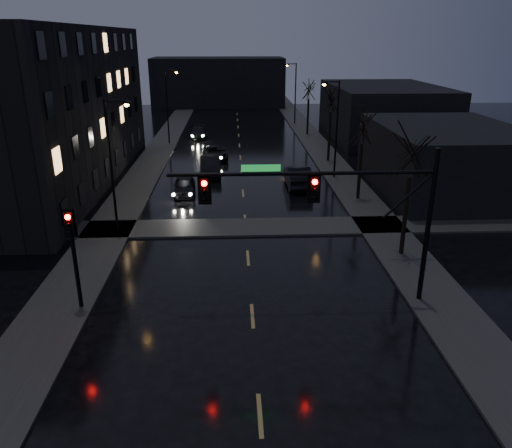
{
  "coord_description": "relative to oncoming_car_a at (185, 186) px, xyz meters",
  "views": [
    {
      "loc": [
        -0.71,
        -10.61,
        11.21
      ],
      "look_at": [
        0.28,
        10.69,
        3.2
      ],
      "focal_mm": 35.0,
      "sensor_mm": 36.0,
      "label": 1
    }
  ],
  "objects": [
    {
      "name": "far_block",
      "position": [
        1.42,
        52.08,
        3.33
      ],
      "size": [
        22.0,
        10.0,
        8.0
      ],
      "primitive_type": "cube",
      "color": "black",
      "rests_on": "ground"
    },
    {
      "name": "apartment_block",
      "position": [
        -12.08,
        4.08,
        5.33
      ],
      "size": [
        12.0,
        30.0,
        12.0
      ],
      "primitive_type": "cube",
      "color": "black",
      "rests_on": "ground"
    },
    {
      "name": "signal_mast",
      "position": [
        8.27,
        -16.92,
        4.2
      ],
      "size": [
        11.11,
        0.41,
        7.0
      ],
      "color": "black",
      "rests_on": "ground"
    },
    {
      "name": "sidewalk_right",
      "position": [
        12.92,
        9.08,
        -0.61
      ],
      "size": [
        3.0,
        140.0,
        0.12
      ],
      "primitive_type": "cube",
      "color": "#2D2D2B",
      "rests_on": "ground"
    },
    {
      "name": "commercial_right_near",
      "position": [
        19.92,
        0.08,
        1.83
      ],
      "size": [
        10.0,
        14.0,
        5.0
      ],
      "primitive_type": "cube",
      "color": "black",
      "rests_on": "ground"
    },
    {
      "name": "tree_near",
      "position": [
        12.82,
        -11.92,
        5.55
      ],
      "size": [
        3.52,
        3.52,
        8.08
      ],
      "color": "black",
      "rests_on": "ground"
    },
    {
      "name": "oncoming_car_d",
      "position": [
        -0.31,
        22.59,
        -0.01
      ],
      "size": [
        2.16,
        4.66,
        1.32
      ],
      "primitive_type": "imported",
      "rotation": [
        0.0,
        0.0,
        0.07
      ],
      "color": "black",
      "rests_on": "ground"
    },
    {
      "name": "sidewalk_left",
      "position": [
        -4.08,
        9.08,
        -0.61
      ],
      "size": [
        3.0,
        140.0,
        0.12
      ],
      "primitive_type": "cube",
      "color": "#2D2D2B",
      "rests_on": "ground"
    },
    {
      "name": "sidewalk_cross",
      "position": [
        4.42,
        -7.42,
        -0.61
      ],
      "size": [
        40.0,
        3.0,
        0.12
      ],
      "primitive_type": "cube",
      "color": "#2D2D2B",
      "rests_on": "ground"
    },
    {
      "name": "oncoming_car_b",
      "position": [
        1.74,
        5.56,
        0.14
      ],
      "size": [
        1.96,
        5.0,
        1.62
      ],
      "primitive_type": "imported",
      "rotation": [
        0.0,
        0.0,
        0.05
      ],
      "color": "black",
      "rests_on": "ground"
    },
    {
      "name": "lead_car",
      "position": [
        8.8,
        1.61,
        0.17
      ],
      "size": [
        1.86,
        5.14,
        1.69
      ],
      "primitive_type": "imported",
      "rotation": [
        0.0,
        0.0,
        3.16
      ],
      "color": "black",
      "rests_on": "ground"
    },
    {
      "name": "tree_far",
      "position": [
        12.82,
        24.08,
        5.39
      ],
      "size": [
        3.43,
        3.43,
        7.88
      ],
      "color": "black",
      "rests_on": "ground"
    },
    {
      "name": "streetlight_r_mid",
      "position": [
        12.0,
        4.08,
        4.11
      ],
      "size": [
        1.53,
        0.28,
        8.0
      ],
      "color": "black",
      "rests_on": "ground"
    },
    {
      "name": "streetlight_l_near",
      "position": [
        -3.16,
        -7.92,
        4.11
      ],
      "size": [
        1.53,
        0.28,
        8.0
      ],
      "color": "black",
      "rests_on": "ground"
    },
    {
      "name": "streetlight_r_far",
      "position": [
        12.0,
        32.08,
        4.11
      ],
      "size": [
        1.53,
        0.28,
        8.0
      ],
      "color": "black",
      "rests_on": "ground"
    },
    {
      "name": "tree_mid_b",
      "position": [
        12.82,
        10.08,
        5.94
      ],
      "size": [
        3.74,
        3.74,
        8.59
      ],
      "color": "black",
      "rests_on": "ground"
    },
    {
      "name": "oncoming_car_a",
      "position": [
        0.0,
        0.0,
        0.0
      ],
      "size": [
        1.84,
        4.02,
        1.34
      ],
      "primitive_type": "imported",
      "rotation": [
        0.0,
        0.0,
        0.07
      ],
      "color": "black",
      "rests_on": "ground"
    },
    {
      "name": "signal_pole_left",
      "position": [
        -3.08,
        -16.93,
        2.34
      ],
      "size": [
        0.35,
        0.41,
        4.53
      ],
      "color": "black",
      "rests_on": "ground"
    },
    {
      "name": "tree_mid_a",
      "position": [
        12.82,
        -1.92,
        5.16
      ],
      "size": [
        3.3,
        3.3,
        7.58
      ],
      "color": "black",
      "rests_on": "ground"
    },
    {
      "name": "streetlight_l_far",
      "position": [
        -3.16,
        19.08,
        4.11
      ],
      "size": [
        1.53,
        0.28,
        8.0
      ],
      "color": "black",
      "rests_on": "ground"
    },
    {
      "name": "commercial_right_far",
      "position": [
        21.42,
        22.08,
        2.33
      ],
      "size": [
        12.0,
        18.0,
        6.0
      ],
      "primitive_type": "cube",
      "color": "black",
      "rests_on": "ground"
    },
    {
      "name": "oncoming_car_c",
      "position": [
        1.97,
        11.48,
        -0.01
      ],
      "size": [
        2.74,
        4.97,
        1.32
      ],
      "primitive_type": "imported",
      "rotation": [
        0.0,
        0.0,
        0.12
      ],
      "color": "black",
      "rests_on": "ground"
    }
  ]
}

